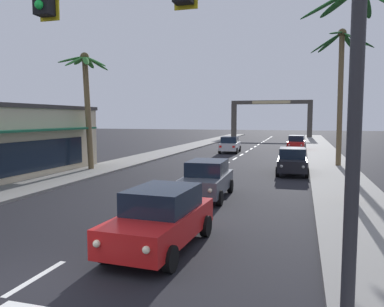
% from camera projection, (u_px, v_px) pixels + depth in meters
% --- Properties ---
extents(ground_plane, '(220.00, 220.00, 0.00)m').
position_uv_depth(ground_plane, '(14.00, 291.00, 7.85)').
color(ground_plane, black).
extents(sidewalk_right, '(3.20, 110.00, 0.14)m').
position_uv_depth(sidewalk_right, '(335.00, 172.00, 24.78)').
color(sidewalk_right, gray).
rests_on(sidewalk_right, ground).
extents(sidewalk_left, '(3.20, 110.00, 0.14)m').
position_uv_depth(sidewalk_left, '(120.00, 164.00, 29.14)').
color(sidewalk_left, gray).
rests_on(sidewalk_left, ground).
extents(lane_markings, '(4.28, 87.94, 0.01)m').
position_uv_depth(lane_markings, '(225.00, 168.00, 27.04)').
color(lane_markings, silver).
rests_on(lane_markings, ground).
extents(traffic_signal_mast, '(11.72, 0.41, 7.42)m').
position_uv_depth(traffic_signal_mast, '(130.00, 18.00, 6.69)').
color(traffic_signal_mast, '#2D2D33').
rests_on(traffic_signal_mast, ground).
extents(sedan_lead_at_stop_bar, '(2.12, 4.51, 1.68)m').
position_uv_depth(sedan_lead_at_stop_bar, '(161.00, 218.00, 10.39)').
color(sedan_lead_at_stop_bar, red).
rests_on(sedan_lead_at_stop_bar, ground).
extents(sedan_third_in_queue, '(2.04, 4.49, 1.68)m').
position_uv_depth(sedan_third_in_queue, '(207.00, 179.00, 17.04)').
color(sedan_third_in_queue, '#4C515B').
rests_on(sedan_third_in_queue, ground).
extents(sedan_oncoming_far, '(2.10, 4.51, 1.68)m').
position_uv_depth(sedan_oncoming_far, '(230.00, 144.00, 39.32)').
color(sedan_oncoming_far, silver).
rests_on(sedan_oncoming_far, ground).
extents(sedan_parked_nearest_kerb, '(2.03, 4.48, 1.68)m').
position_uv_depth(sedan_parked_nearest_kerb, '(292.00, 161.00, 24.20)').
color(sedan_parked_nearest_kerb, black).
rests_on(sedan_parked_nearest_kerb, ground).
extents(sedan_parked_mid_kerb, '(2.05, 4.49, 1.68)m').
position_uv_depth(sedan_parked_mid_kerb, '(296.00, 143.00, 41.84)').
color(sedan_parked_mid_kerb, red).
rests_on(sedan_parked_mid_kerb, ground).
extents(palm_left_second, '(3.26, 3.36, 7.98)m').
position_uv_depth(palm_left_second, '(87.00, 90.00, 25.41)').
color(palm_left_second, brown).
rests_on(palm_left_second, ground).
extents(palm_right_second, '(4.57, 4.85, 9.00)m').
position_uv_depth(palm_right_second, '(358.00, 40.00, 14.85)').
color(palm_right_second, brown).
rests_on(palm_right_second, ground).
extents(palm_right_third, '(4.45, 4.49, 9.94)m').
position_uv_depth(palm_right_third, '(341.00, 74.00, 27.06)').
color(palm_right_third, brown).
rests_on(palm_right_third, ground).
extents(town_gateway_arch, '(14.85, 0.90, 6.91)m').
position_uv_depth(town_gateway_arch, '(271.00, 113.00, 70.31)').
color(town_gateway_arch, '#423D38').
rests_on(town_gateway_arch, ground).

